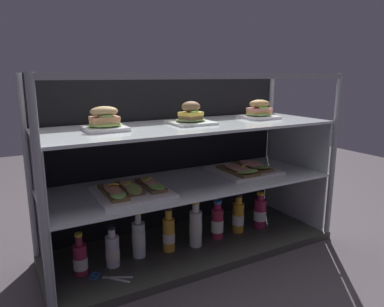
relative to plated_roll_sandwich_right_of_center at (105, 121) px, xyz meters
The scene contains 21 objects.
ground_plane 0.86m from the plated_roll_sandwich_right_of_center, ahead, with size 6.00×6.00×0.02m, color #433D41.
case_base_deck 0.83m from the plated_roll_sandwich_right_of_center, ahead, with size 1.54×0.55×0.04m, color #383933.
case_frame 0.51m from the plated_roll_sandwich_right_of_center, 19.85° to the left, with size 1.54×0.55×0.94m.
riser_lower_tier 0.68m from the plated_roll_sandwich_right_of_center, ahead, with size 1.47×0.49×0.33m.
shelf_lower_glass 0.56m from the plated_roll_sandwich_right_of_center, ahead, with size 1.49×0.51×0.01m, color silver.
riser_upper_tier 0.48m from the plated_roll_sandwich_right_of_center, ahead, with size 1.47×0.49×0.29m.
shelf_upper_glass 0.44m from the plated_roll_sandwich_right_of_center, ahead, with size 1.49×0.51×0.01m, color silver.
plated_roll_sandwich_right_of_center is the anchor object (origin of this frame).
plated_roll_sandwich_near_right_corner 0.44m from the plated_roll_sandwich_right_of_center, ahead, with size 0.21×0.21×0.11m.
plated_roll_sandwich_mid_right 0.90m from the plated_roll_sandwich_right_of_center, ahead, with size 0.18×0.18×0.11m.
open_sandwich_tray_left_of_center 0.34m from the plated_roll_sandwich_right_of_center, 28.62° to the right, with size 0.34×0.33×0.07m.
open_sandwich_tray_right_of_center 0.85m from the plated_roll_sandwich_right_of_center, ahead, with size 0.34×0.35×0.07m.
juice_bottle_back_left 0.63m from the plated_roll_sandwich_right_of_center, 164.39° to the right, with size 0.06×0.06×0.20m.
juice_bottle_tucked_behind 0.61m from the plated_roll_sandwich_right_of_center, 100.10° to the right, with size 0.07×0.07×0.20m.
juice_bottle_front_left_end 0.61m from the plated_roll_sandwich_right_of_center, ahead, with size 0.07×0.07×0.24m.
juice_bottle_near_post 0.66m from the plated_roll_sandwich_right_of_center, ahead, with size 0.06×0.06×0.24m.
juice_bottle_front_middle 0.73m from the plated_roll_sandwich_right_of_center, ahead, with size 0.07×0.07×0.25m.
juice_bottle_back_right 0.84m from the plated_roll_sandwich_right_of_center, ahead, with size 0.07×0.07×0.22m.
juice_bottle_front_fourth 0.95m from the plated_roll_sandwich_right_of_center, ahead, with size 0.07×0.07×0.23m.
juice_bottle_front_second 1.07m from the plated_roll_sandwich_right_of_center, ahead, with size 0.07×0.07×0.22m.
kitchen_scissors 0.70m from the plated_roll_sandwich_right_of_center, 127.62° to the right, with size 0.19×0.16×0.01m.
Camera 1 is at (-0.86, -1.54, 0.93)m, focal length 33.01 mm.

